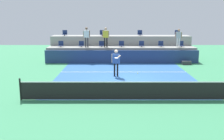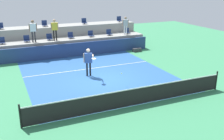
{
  "view_description": "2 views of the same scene",
  "coord_description": "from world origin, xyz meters",
  "px_view_note": "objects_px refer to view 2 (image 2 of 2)",
  "views": [
    {
      "loc": [
        -0.83,
        -16.18,
        4.0
      ],
      "look_at": [
        -0.77,
        -1.82,
        1.02
      ],
      "focal_mm": 42.53,
      "sensor_mm": 36.0,
      "label": 1
    },
    {
      "loc": [
        -5.66,
        -14.34,
        5.71
      ],
      "look_at": [
        0.28,
        -0.78,
        0.83
      ],
      "focal_mm": 42.68,
      "sensor_mm": 36.0,
      "label": 2
    }
  ],
  "objects_px": {
    "stadium_chair_lower_center": "(71,36)",
    "stadium_chair_lower_right": "(109,33)",
    "spectator_in_white": "(125,24)",
    "equipment_bag": "(137,50)",
    "stadium_chair_upper_right": "(84,22)",
    "stadium_chair_lower_mid_right": "(91,34)",
    "stadium_chair_lower_far_right": "(127,31)",
    "tennis_player": "(88,59)",
    "spectator_in_grey": "(33,29)",
    "stadium_chair_lower_far_left": "(2,41)",
    "stadium_chair_lower_mid_left": "(49,37)",
    "tennis_ball": "(122,73)",
    "spectator_leaning_on_rail": "(55,28)",
    "stadium_chair_upper_far_left": "(0,27)",
    "stadium_chair_lower_left": "(27,39)",
    "stadium_chair_upper_far_right": "(119,20)",
    "stadium_chair_upper_left": "(45,24)"
  },
  "relations": [
    {
      "from": "stadium_chair_lower_center",
      "to": "stadium_chair_lower_right",
      "type": "relative_size",
      "value": 1.0
    },
    {
      "from": "spectator_in_white",
      "to": "equipment_bag",
      "type": "distance_m",
      "value": 2.59
    },
    {
      "from": "spectator_in_white",
      "to": "equipment_bag",
      "type": "relative_size",
      "value": 2.1
    },
    {
      "from": "stadium_chair_lower_right",
      "to": "stadium_chair_upper_right",
      "type": "bearing_deg",
      "value": 133.27
    },
    {
      "from": "stadium_chair_lower_mid_right",
      "to": "stadium_chair_lower_right",
      "type": "relative_size",
      "value": 1.0
    },
    {
      "from": "stadium_chair_lower_far_right",
      "to": "tennis_player",
      "type": "distance_m",
      "value": 8.58
    },
    {
      "from": "stadium_chair_lower_far_right",
      "to": "spectator_in_grey",
      "type": "relative_size",
      "value": 0.3
    },
    {
      "from": "stadium_chair_lower_far_left",
      "to": "tennis_player",
      "type": "relative_size",
      "value": 0.29
    },
    {
      "from": "stadium_chair_lower_mid_left",
      "to": "stadium_chair_lower_far_right",
      "type": "bearing_deg",
      "value": 0.0
    },
    {
      "from": "stadium_chair_lower_far_right",
      "to": "stadium_chair_lower_right",
      "type": "bearing_deg",
      "value": 180.0
    },
    {
      "from": "stadium_chair_lower_right",
      "to": "spectator_in_white",
      "type": "bearing_deg",
      "value": -15.1
    },
    {
      "from": "tennis_player",
      "to": "tennis_ball",
      "type": "distance_m",
      "value": 2.61
    },
    {
      "from": "stadium_chair_lower_right",
      "to": "spectator_leaning_on_rail",
      "type": "relative_size",
      "value": 0.3
    },
    {
      "from": "tennis_player",
      "to": "spectator_in_grey",
      "type": "height_order",
      "value": "spectator_in_grey"
    },
    {
      "from": "stadium_chair_lower_far_right",
      "to": "stadium_chair_upper_far_left",
      "type": "bearing_deg",
      "value": 170.36
    },
    {
      "from": "stadium_chair_lower_left",
      "to": "stadium_chair_upper_far_right",
      "type": "distance_m",
      "value": 9.11
    },
    {
      "from": "stadium_chair_lower_right",
      "to": "stadium_chair_lower_far_left",
      "type": "bearing_deg",
      "value": 180.0
    },
    {
      "from": "spectator_leaning_on_rail",
      "to": "equipment_bag",
      "type": "xyz_separation_m",
      "value": [
        6.68,
        -1.54,
        -2.14
      ]
    },
    {
      "from": "stadium_chair_lower_mid_right",
      "to": "stadium_chair_lower_far_right",
      "type": "xyz_separation_m",
      "value": [
        3.5,
        0.0,
        0.0
      ]
    },
    {
      "from": "stadium_chair_upper_right",
      "to": "tennis_player",
      "type": "xyz_separation_m",
      "value": [
        -2.38,
        -8.05,
        -1.2
      ]
    },
    {
      "from": "stadium_chair_lower_far_left",
      "to": "stadium_chair_upper_right",
      "type": "relative_size",
      "value": 1.0
    },
    {
      "from": "equipment_bag",
      "to": "stadium_chair_upper_left",
      "type": "bearing_deg",
      "value": 152.28
    },
    {
      "from": "stadium_chair_upper_far_right",
      "to": "spectator_in_grey",
      "type": "xyz_separation_m",
      "value": [
        -8.38,
        -2.18,
        -0.01
      ]
    },
    {
      "from": "stadium_chair_lower_mid_right",
      "to": "spectator_in_grey",
      "type": "distance_m",
      "value": 4.91
    },
    {
      "from": "stadium_chair_lower_far_right",
      "to": "stadium_chair_lower_center",
      "type": "bearing_deg",
      "value": 180.0
    },
    {
      "from": "spectator_in_grey",
      "to": "tennis_player",
      "type": "bearing_deg",
      "value": -67.21
    },
    {
      "from": "stadium_chair_lower_mid_left",
      "to": "tennis_player",
      "type": "xyz_separation_m",
      "value": [
        1.2,
        -6.25,
        -0.35
      ]
    },
    {
      "from": "tennis_ball",
      "to": "stadium_chair_lower_left",
      "type": "bearing_deg",
      "value": 116.24
    },
    {
      "from": "stadium_chair_upper_left",
      "to": "stadium_chair_lower_far_left",
      "type": "bearing_deg",
      "value": -153.39
    },
    {
      "from": "stadium_chair_lower_mid_right",
      "to": "stadium_chair_lower_right",
      "type": "xyz_separation_m",
      "value": [
        1.72,
        0.0,
        0.0
      ]
    },
    {
      "from": "stadium_chair_upper_left",
      "to": "spectator_in_white",
      "type": "xyz_separation_m",
      "value": [
        6.7,
        -2.18,
        -0.11
      ]
    },
    {
      "from": "stadium_chair_lower_mid_right",
      "to": "equipment_bag",
      "type": "height_order",
      "value": "stadium_chair_lower_mid_right"
    },
    {
      "from": "stadium_chair_lower_center",
      "to": "stadium_chair_lower_far_left",
      "type": "bearing_deg",
      "value": 180.0
    },
    {
      "from": "stadium_chair_upper_far_left",
      "to": "stadium_chair_lower_left",
      "type": "bearing_deg",
      "value": -45.75
    },
    {
      "from": "stadium_chair_upper_right",
      "to": "stadium_chair_upper_left",
      "type": "bearing_deg",
      "value": 180.0
    },
    {
      "from": "stadium_chair_lower_center",
      "to": "tennis_player",
      "type": "xyz_separation_m",
      "value": [
        -0.57,
        -6.25,
        -0.35
      ]
    },
    {
      "from": "stadium_chair_lower_left",
      "to": "tennis_ball",
      "type": "bearing_deg",
      "value": -63.76
    },
    {
      "from": "stadium_chair_upper_left",
      "to": "stadium_chair_lower_right",
      "type": "bearing_deg",
      "value": -18.84
    },
    {
      "from": "stadium_chair_upper_far_right",
      "to": "spectator_leaning_on_rail",
      "type": "bearing_deg",
      "value": -161.99
    },
    {
      "from": "stadium_chair_upper_far_left",
      "to": "tennis_player",
      "type": "distance_m",
      "value": 9.42
    },
    {
      "from": "stadium_chair_lower_center",
      "to": "stadium_chair_lower_mid_right",
      "type": "xyz_separation_m",
      "value": [
        1.78,
        0.0,
        0.0
      ]
    },
    {
      "from": "stadium_chair_lower_center",
      "to": "stadium_chair_lower_far_right",
      "type": "xyz_separation_m",
      "value": [
        5.28,
        0.0,
        0.0
      ]
    },
    {
      "from": "stadium_chair_lower_mid_right",
      "to": "stadium_chair_lower_far_right",
      "type": "distance_m",
      "value": 3.5
    },
    {
      "from": "equipment_bag",
      "to": "tennis_ball",
      "type": "bearing_deg",
      "value": -125.2
    },
    {
      "from": "stadium_chair_lower_mid_left",
      "to": "spectator_in_grey",
      "type": "xyz_separation_m",
      "value": [
        -1.27,
        -0.38,
        0.84
      ]
    },
    {
      "from": "spectator_in_white",
      "to": "equipment_bag",
      "type": "bearing_deg",
      "value": -76.04
    },
    {
      "from": "stadium_chair_lower_mid_left",
      "to": "stadium_chair_upper_right",
      "type": "relative_size",
      "value": 1.0
    },
    {
      "from": "stadium_chair_lower_far_left",
      "to": "stadium_chair_lower_right",
      "type": "bearing_deg",
      "value": 0.0
    },
    {
      "from": "spectator_leaning_on_rail",
      "to": "tennis_ball",
      "type": "height_order",
      "value": "spectator_leaning_on_rail"
    },
    {
      "from": "stadium_chair_lower_left",
      "to": "stadium_chair_lower_mid_right",
      "type": "bearing_deg",
      "value": 0.0
    }
  ]
}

